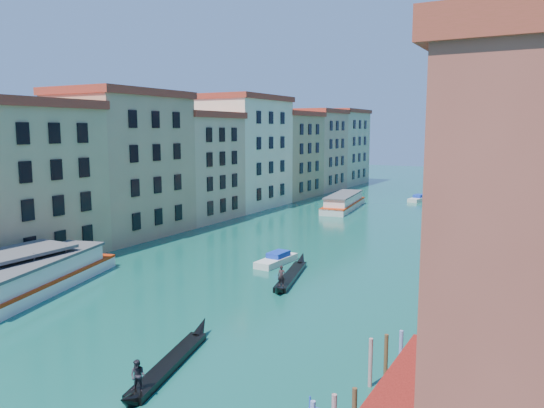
# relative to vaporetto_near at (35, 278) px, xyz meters

# --- Properties ---
(left_bank_palazzos) EXTENTS (12.80, 128.40, 21.00)m
(left_bank_palazzos) POSITION_rel_vaporetto_near_xyz_m (-12.16, 49.13, 8.34)
(left_bank_palazzos) COLOR tan
(left_bank_palazzos) RESTS_ON ground
(quay) EXTENTS (4.00, 140.00, 1.00)m
(quay) POSITION_rel_vaporetto_near_xyz_m (35.84, 49.45, -0.86)
(quay) COLOR gray
(quay) RESTS_ON ground
(restaurant_awnings) EXTENTS (3.20, 44.55, 3.12)m
(restaurant_awnings) POSITION_rel_vaporetto_near_xyz_m (36.03, 7.45, 1.62)
(restaurant_awnings) COLOR #65110D
(restaurant_awnings) RESTS_ON ground
(mooring_poles_right) EXTENTS (1.44, 54.24, 3.20)m
(mooring_poles_right) POSITION_rel_vaporetto_near_xyz_m (32.94, 13.25, -0.06)
(mooring_poles_right) COLOR #55351D
(mooring_poles_right) RESTS_ON ground
(vaporetto_near) EXTENTS (10.07, 20.87, 3.03)m
(vaporetto_near) POSITION_rel_vaporetto_near_xyz_m (0.00, 0.00, 0.00)
(vaporetto_near) COLOR white
(vaporetto_near) RESTS_ON ground
(vaporetto_far) EXTENTS (6.96, 19.39, 2.82)m
(vaporetto_far) POSITION_rel_vaporetto_near_xyz_m (5.92, 61.69, -0.09)
(vaporetto_far) COLOR silver
(vaporetto_far) RESTS_ON ground
(gondola_fore) EXTENTS (4.34, 13.09, 2.65)m
(gondola_fore) POSITION_rel_vaporetto_near_xyz_m (18.31, 15.23, -0.92)
(gondola_fore) COLOR black
(gondola_fore) RESTS_ON ground
(gondola_right) EXTENTS (3.98, 12.21, 2.47)m
(gondola_right) POSITION_rel_vaporetto_near_xyz_m (20.69, -6.40, -0.89)
(gondola_right) COLOR black
(gondola_right) RESTS_ON ground
(gondola_far) EXTENTS (2.17, 12.85, 1.82)m
(gondola_far) POSITION_rel_vaporetto_near_xyz_m (28.55, 50.96, -0.99)
(gondola_far) COLOR black
(gondola_far) RESTS_ON ground
(motorboat_mid) EXTENTS (2.30, 6.33, 1.29)m
(motorboat_mid) POSITION_rel_vaporetto_near_xyz_m (14.30, 19.71, -0.86)
(motorboat_mid) COLOR silver
(motorboat_mid) RESTS_ON ground
(motorboat_far) EXTENTS (2.97, 6.69, 1.34)m
(motorboat_far) POSITION_rel_vaporetto_near_xyz_m (15.55, 79.38, -0.84)
(motorboat_far) COLOR silver
(motorboat_far) RESTS_ON ground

